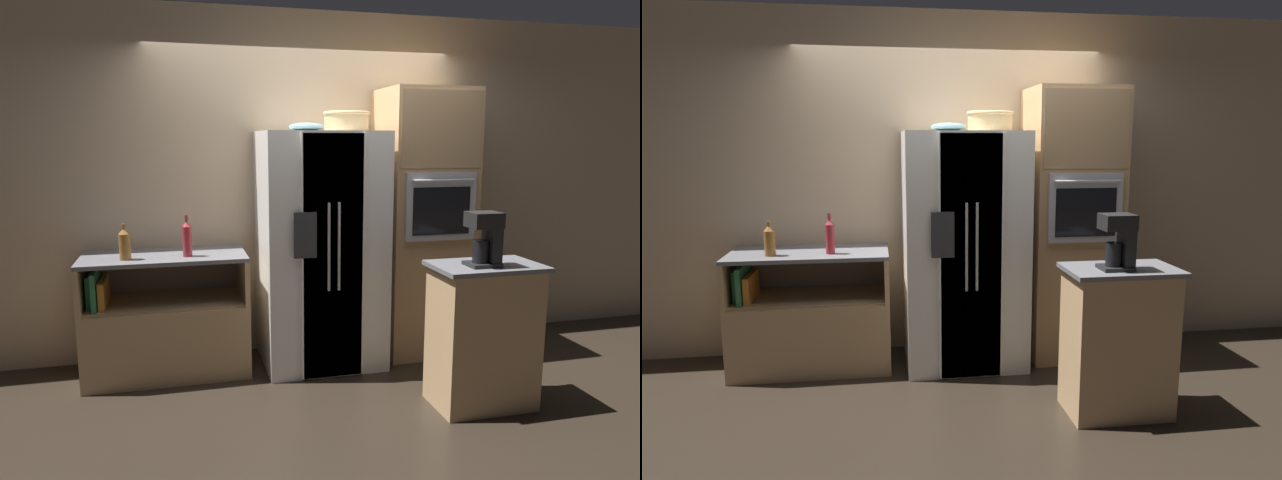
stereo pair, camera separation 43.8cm
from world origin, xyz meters
The scene contains 11 objects.
ground_plane centered at (0.00, 0.00, 0.00)m, with size 20.00×20.00×0.00m, color black.
wall_back centered at (0.00, 0.45, 1.40)m, with size 12.00×0.06×2.80m.
counter_left centered at (-1.15, 0.11, 0.34)m, with size 1.20×0.63×0.92m.
refrigerator centered at (0.05, 0.04, 0.92)m, with size 0.93×0.80×1.84m.
wall_oven centered at (0.94, 0.10, 1.09)m, with size 0.70×0.70×2.17m.
island_counter centered at (0.91, -0.99, 0.49)m, with size 0.71×0.45×0.97m.
wicker_basket centered at (0.25, 0.01, 1.91)m, with size 0.36×0.36×0.15m.
fruit_bowl centered at (-0.07, -0.04, 1.87)m, with size 0.27×0.27×0.06m.
bottle_tall centered at (-0.97, -0.01, 1.06)m, with size 0.07×0.07×0.31m.
bottle_short centered at (-1.41, -0.03, 1.04)m, with size 0.08×0.08×0.26m.
coffee_maker centered at (0.87, -1.04, 1.16)m, with size 0.20×0.17×0.35m.
Camera 1 is at (-1.04, -4.24, 1.76)m, focal length 32.00 mm.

